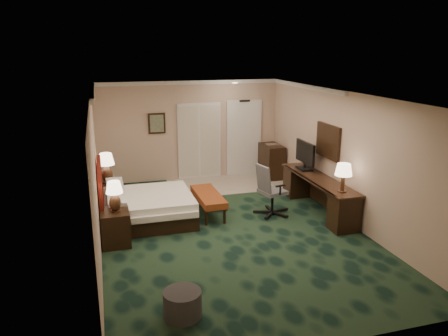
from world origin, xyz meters
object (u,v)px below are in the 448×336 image
object	(u,v)px
bed	(149,208)
lamp_far	(107,168)
desk	(318,195)
lamp_near	(115,197)
ottoman	(182,304)
nightstand_near	(116,228)
bed_bench	(208,204)
tv	(305,156)
minibar	(271,161)
nightstand_far	(110,194)
desk_chair	(273,189)

from	to	relation	value
bed	lamp_far	size ratio (longest dim) A/B	2.59
bed	desk	xyz separation A→B (m)	(3.68, -0.49, 0.10)
lamp_near	ottoman	distance (m)	2.78
nightstand_near	lamp_near	bearing A→B (deg)	-28.41
lamp_near	bed_bench	world-z (taller)	lamp_near
bed	lamp_far	distance (m)	1.55
nightstand_near	tv	xyz separation A→B (m)	(4.41, 1.22, 0.79)
nightstand_near	bed	bearing A→B (deg)	53.48
nightstand_near	bed_bench	world-z (taller)	nightstand_near
minibar	bed	bearing A→B (deg)	-148.23
bed_bench	tv	world-z (taller)	tv
nightstand_far	desk_chair	xyz separation A→B (m)	(3.41, -1.58, 0.30)
lamp_near	tv	bearing A→B (deg)	15.67
bed	lamp_near	bearing A→B (deg)	-125.21
bed_bench	minibar	world-z (taller)	minibar
lamp_near	bed_bench	distance (m)	2.35
bed	nightstand_far	distance (m)	1.43
minibar	nightstand_far	bearing A→B (deg)	-166.38
lamp_near	bed	bearing A→B (deg)	54.79
lamp_far	bed_bench	bearing A→B (deg)	-29.11
minibar	ottoman	bearing A→B (deg)	-122.01
bed	nightstand_far	xyz separation A→B (m)	(-0.77, 1.21, -0.01)
nightstand_far	nightstand_near	bearing A→B (deg)	-88.95
bed	lamp_far	bearing A→B (deg)	123.77
bed	tv	distance (m)	3.79
desk	tv	bearing A→B (deg)	89.62
desk	nightstand_far	bearing A→B (deg)	159.13
nightstand_near	nightstand_far	distance (m)	2.19
nightstand_near	ottoman	xyz separation A→B (m)	(0.76, -2.59, -0.14)
desk	tv	size ratio (longest dim) A/B	3.14
tv	nightstand_near	bearing A→B (deg)	-164.85
desk	minibar	world-z (taller)	minibar
tv	desk_chair	bearing A→B (deg)	-150.05
nightstand_far	tv	distance (m)	4.64
lamp_near	desk	bearing A→B (deg)	6.58
ottoman	minibar	bearing A→B (deg)	57.99
desk_chair	minibar	distance (m)	2.86
lamp_near	minibar	bearing A→B (deg)	36.73
bed	minibar	size ratio (longest dim) A/B	1.95
lamp_near	bed_bench	xyz separation A→B (m)	(2.00, 1.01, -0.70)
ottoman	desk_chair	bearing A→B (deg)	50.79
nightstand_far	tv	size ratio (longest dim) A/B	0.64
lamp_near	lamp_far	bearing A→B (deg)	92.38
lamp_far	tv	bearing A→B (deg)	-11.90
bed	ottoman	bearing A→B (deg)	-89.41
minibar	lamp_far	bearing A→B (deg)	-166.13
lamp_near	desk_chair	size ratio (longest dim) A/B	0.50
nightstand_far	desk_chair	world-z (taller)	desk_chair
lamp_far	minibar	size ratio (longest dim) A/B	0.75
nightstand_near	desk_chair	distance (m)	3.44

